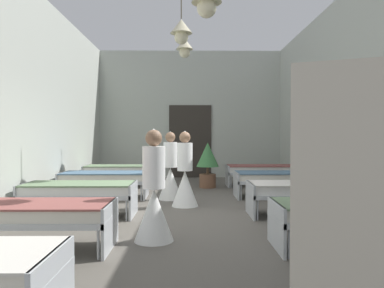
{
  "coord_description": "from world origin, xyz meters",
  "views": [
    {
      "loc": [
        -0.06,
        -6.4,
        1.39
      ],
      "look_at": [
        0.0,
        -0.13,
        1.25
      ],
      "focal_mm": 34.73,
      "sensor_mm": 36.0,
      "label": 1
    }
  ],
  "objects_px": {
    "nurse_far_aisle": "(154,201)",
    "potted_plant": "(208,161)",
    "bed_left_row_1": "(34,214)",
    "bed_right_row_2": "(304,190)",
    "bed_right_row_1": "(352,213)",
    "bed_right_row_4": "(261,170)",
    "bed_left_row_4": "(120,170)",
    "bed_left_row_2": "(79,191)",
    "nurse_near_aisle": "(170,175)",
    "nurse_mid_aisle": "(185,179)",
    "bed_left_row_3": "(104,178)",
    "bed_right_row_3": "(277,178)"
  },
  "relations": [
    {
      "from": "bed_left_row_1",
      "to": "bed_right_row_1",
      "type": "distance_m",
      "value": 3.89
    },
    {
      "from": "bed_left_row_2",
      "to": "bed_right_row_2",
      "type": "height_order",
      "value": "same"
    },
    {
      "from": "bed_left_row_3",
      "to": "nurse_near_aisle",
      "type": "relative_size",
      "value": 1.28
    },
    {
      "from": "bed_left_row_1",
      "to": "nurse_far_aisle",
      "type": "relative_size",
      "value": 1.28
    },
    {
      "from": "nurse_mid_aisle",
      "to": "nurse_near_aisle",
      "type": "bearing_deg",
      "value": -82.97
    },
    {
      "from": "bed_right_row_1",
      "to": "bed_right_row_4",
      "type": "height_order",
      "value": "same"
    },
    {
      "from": "bed_left_row_1",
      "to": "bed_right_row_4",
      "type": "xyz_separation_m",
      "value": [
        3.89,
        5.7,
        0.0
      ]
    },
    {
      "from": "bed_right_row_1",
      "to": "nurse_far_aisle",
      "type": "distance_m",
      "value": 2.49
    },
    {
      "from": "bed_left_row_2",
      "to": "bed_right_row_3",
      "type": "xyz_separation_m",
      "value": [
        3.89,
        1.9,
        0.0
      ]
    },
    {
      "from": "bed_right_row_1",
      "to": "bed_left_row_2",
      "type": "distance_m",
      "value": 4.33
    },
    {
      "from": "bed_right_row_2",
      "to": "potted_plant",
      "type": "distance_m",
      "value": 3.81
    },
    {
      "from": "bed_left_row_3",
      "to": "bed_left_row_1",
      "type": "bearing_deg",
      "value": -90.0
    },
    {
      "from": "nurse_far_aisle",
      "to": "bed_right_row_2",
      "type": "bearing_deg",
      "value": -167.25
    },
    {
      "from": "bed_left_row_2",
      "to": "nurse_near_aisle",
      "type": "bearing_deg",
      "value": 48.56
    },
    {
      "from": "nurse_far_aisle",
      "to": "potted_plant",
      "type": "relative_size",
      "value": 1.23
    },
    {
      "from": "bed_right_row_1",
      "to": "potted_plant",
      "type": "height_order",
      "value": "potted_plant"
    },
    {
      "from": "nurse_near_aisle",
      "to": "bed_left_row_1",
      "type": "bearing_deg",
      "value": -151.6
    },
    {
      "from": "bed_right_row_1",
      "to": "bed_left_row_2",
      "type": "height_order",
      "value": "same"
    },
    {
      "from": "bed_right_row_4",
      "to": "nurse_far_aisle",
      "type": "xyz_separation_m",
      "value": [
        -2.46,
        -5.33,
        0.09
      ]
    },
    {
      "from": "bed_left_row_1",
      "to": "bed_right_row_3",
      "type": "distance_m",
      "value": 5.44
    },
    {
      "from": "bed_left_row_4",
      "to": "nurse_far_aisle",
      "type": "bearing_deg",
      "value": -75.01
    },
    {
      "from": "nurse_mid_aisle",
      "to": "bed_right_row_3",
      "type": "bearing_deg",
      "value": -169.44
    },
    {
      "from": "bed_left_row_2",
      "to": "potted_plant",
      "type": "relative_size",
      "value": 1.58
    },
    {
      "from": "bed_left_row_2",
      "to": "nurse_mid_aisle",
      "type": "height_order",
      "value": "nurse_mid_aisle"
    },
    {
      "from": "bed_left_row_1",
      "to": "nurse_far_aisle",
      "type": "distance_m",
      "value": 1.48
    },
    {
      "from": "bed_right_row_1",
      "to": "bed_left_row_2",
      "type": "xyz_separation_m",
      "value": [
        -3.89,
        1.9,
        0.0
      ]
    },
    {
      "from": "bed_left_row_4",
      "to": "bed_right_row_2",
      "type": "bearing_deg",
      "value": -44.34
    },
    {
      "from": "bed_left_row_2",
      "to": "potted_plant",
      "type": "distance_m",
      "value": 4.25
    },
    {
      "from": "bed_left_row_1",
      "to": "bed_left_row_2",
      "type": "relative_size",
      "value": 1.0
    },
    {
      "from": "bed_left_row_3",
      "to": "bed_left_row_4",
      "type": "relative_size",
      "value": 1.0
    },
    {
      "from": "bed_right_row_3",
      "to": "nurse_far_aisle",
      "type": "bearing_deg",
      "value": -125.64
    },
    {
      "from": "bed_left_row_2",
      "to": "bed_right_row_4",
      "type": "xyz_separation_m",
      "value": [
        3.89,
        3.8,
        0.0
      ]
    },
    {
      "from": "bed_right_row_1",
      "to": "nurse_mid_aisle",
      "type": "height_order",
      "value": "nurse_mid_aisle"
    },
    {
      "from": "potted_plant",
      "to": "bed_right_row_4",
      "type": "bearing_deg",
      "value": 11.64
    },
    {
      "from": "bed_left_row_3",
      "to": "bed_left_row_4",
      "type": "xyz_separation_m",
      "value": [
        0.0,
        1.9,
        0.0
      ]
    },
    {
      "from": "bed_right_row_2",
      "to": "bed_left_row_4",
      "type": "xyz_separation_m",
      "value": [
        -3.89,
        3.8,
        0.0
      ]
    },
    {
      "from": "nurse_near_aisle",
      "to": "nurse_mid_aisle",
      "type": "relative_size",
      "value": 1.0
    },
    {
      "from": "bed_left_row_1",
      "to": "bed_right_row_2",
      "type": "xyz_separation_m",
      "value": [
        3.89,
        1.9,
        0.0
      ]
    },
    {
      "from": "bed_left_row_3",
      "to": "nurse_near_aisle",
      "type": "distance_m",
      "value": 1.51
    },
    {
      "from": "bed_right_row_3",
      "to": "nurse_mid_aisle",
      "type": "height_order",
      "value": "nurse_mid_aisle"
    },
    {
      "from": "bed_left_row_3",
      "to": "nurse_mid_aisle",
      "type": "distance_m",
      "value": 2.08
    },
    {
      "from": "bed_right_row_1",
      "to": "nurse_far_aisle",
      "type": "relative_size",
      "value": 1.28
    },
    {
      "from": "bed_right_row_1",
      "to": "bed_right_row_3",
      "type": "height_order",
      "value": "same"
    },
    {
      "from": "bed_right_row_4",
      "to": "nurse_near_aisle",
      "type": "xyz_separation_m",
      "value": [
        -2.4,
        -2.11,
        0.09
      ]
    },
    {
      "from": "nurse_near_aisle",
      "to": "nurse_mid_aisle",
      "type": "xyz_separation_m",
      "value": [
        0.33,
        -0.79,
        0.0
      ]
    },
    {
      "from": "bed_left_row_3",
      "to": "bed_left_row_4",
      "type": "distance_m",
      "value": 1.9
    },
    {
      "from": "nurse_far_aisle",
      "to": "potted_plant",
      "type": "bearing_deg",
      "value": -120.09
    },
    {
      "from": "nurse_mid_aisle",
      "to": "potted_plant",
      "type": "bearing_deg",
      "value": -117.99
    },
    {
      "from": "nurse_near_aisle",
      "to": "nurse_mid_aisle",
      "type": "distance_m",
      "value": 0.86
    },
    {
      "from": "bed_left_row_2",
      "to": "nurse_mid_aisle",
      "type": "distance_m",
      "value": 2.02
    }
  ]
}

